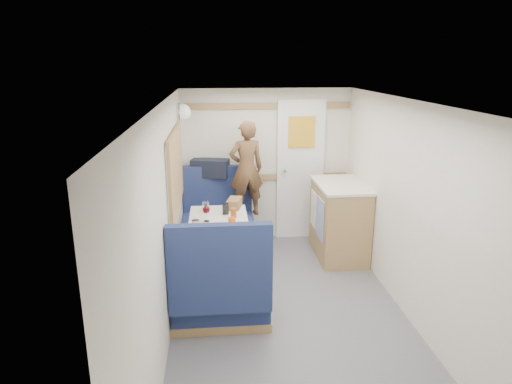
{
  "coord_description": "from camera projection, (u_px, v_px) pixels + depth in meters",
  "views": [
    {
      "loc": [
        -0.67,
        -3.58,
        2.33
      ],
      "look_at": [
        -0.26,
        0.9,
        1.03
      ],
      "focal_mm": 32.0,
      "sensor_mm": 36.0,
      "label": 1
    }
  ],
  "objects": [
    {
      "name": "wine_glass",
      "position": [
        206.0,
        210.0,
        4.71
      ],
      "size": [
        0.08,
        0.08,
        0.17
      ],
      "color": "white",
      "rests_on": "dinette_table"
    },
    {
      "name": "duffel_bag",
      "position": [
        210.0,
        168.0,
        5.81
      ],
      "size": [
        0.51,
        0.33,
        0.22
      ],
      "primitive_type": "cube",
      "rotation": [
        0.0,
        0.0,
        -0.24
      ],
      "color": "black",
      "rests_on": "ledge"
    },
    {
      "name": "pepper_grinder",
      "position": [
        226.0,
        209.0,
        4.99
      ],
      "size": [
        0.04,
        0.04,
        0.1
      ],
      "primitive_type": "cylinder",
      "color": "black",
      "rests_on": "dinette_table"
    },
    {
      "name": "beer_glass",
      "position": [
        234.0,
        213.0,
        4.86
      ],
      "size": [
        0.06,
        0.06,
        0.1
      ],
      "primitive_type": "cylinder",
      "color": "#944115",
      "rests_on": "dinette_table"
    },
    {
      "name": "tumbler_left",
      "position": [
        196.0,
        226.0,
        4.44
      ],
      "size": [
        0.08,
        0.08,
        0.12
      ],
      "primitive_type": "cylinder",
      "color": "white",
      "rests_on": "dinette_table"
    },
    {
      "name": "dome_light",
      "position": [
        182.0,
        112.0,
        5.33
      ],
      "size": [
        0.2,
        0.2,
        0.2
      ],
      "primitive_type": "sphere",
      "color": "white",
      "rests_on": "wall_left"
    },
    {
      "name": "person",
      "position": [
        246.0,
        169.0,
        5.63
      ],
      "size": [
        0.49,
        0.37,
        1.19
      ],
      "primitive_type": "imported",
      "rotation": [
        0.0,
        0.0,
        3.36
      ],
      "color": "brown",
      "rests_on": "bench_far"
    },
    {
      "name": "oak_trim_low",
      "position": [
        266.0,
        177.0,
        6.03
      ],
      "size": [
        2.15,
        0.02,
        0.08
      ],
      "primitive_type": "cube",
      "color": "olive",
      "rests_on": "wall_back"
    },
    {
      "name": "ledge",
      "position": [
        217.0,
        178.0,
        5.86
      ],
      "size": [
        0.9,
        0.14,
        0.04
      ],
      "primitive_type": "cube",
      "color": "olive",
      "rests_on": "bench_far"
    },
    {
      "name": "wall_left",
      "position": [
        164.0,
        228.0,
        3.76
      ],
      "size": [
        0.02,
        4.5,
        2.0
      ],
      "primitive_type": "cube",
      "color": "silver",
      "rests_on": "floor"
    },
    {
      "name": "oak_trim_high",
      "position": [
        267.0,
        106.0,
        5.77
      ],
      "size": [
        2.15,
        0.02,
        0.08
      ],
      "primitive_type": "cube",
      "color": "olive",
      "rests_on": "wall_back"
    },
    {
      "name": "dinette_table",
      "position": [
        219.0,
        232.0,
        4.87
      ],
      "size": [
        0.62,
        0.92,
        0.72
      ],
      "color": "white",
      "rests_on": "floor"
    },
    {
      "name": "orange_fruit",
      "position": [
        232.0,
        220.0,
        4.62
      ],
      "size": [
        0.08,
        0.08,
        0.08
      ],
      "primitive_type": "sphere",
      "color": "orange",
      "rests_on": "tray"
    },
    {
      "name": "ceiling",
      "position": [
        299.0,
        105.0,
        3.58
      ],
      "size": [
        4.5,
        4.5,
        0.0
      ],
      "primitive_type": "plane",
      "rotation": [
        3.14,
        0.0,
        0.0
      ],
      "color": "silver",
      "rests_on": "wall_back"
    },
    {
      "name": "side_window",
      "position": [
        175.0,
        171.0,
        4.65
      ],
      "size": [
        0.04,
        1.3,
        0.72
      ],
      "primitive_type": "cube",
      "color": "#91A087",
      "rests_on": "wall_left"
    },
    {
      "name": "bench_far",
      "position": [
        218.0,
        227.0,
        5.78
      ],
      "size": [
        0.9,
        0.59,
        1.05
      ],
      "color": "navy",
      "rests_on": "floor"
    },
    {
      "name": "tray",
      "position": [
        230.0,
        230.0,
        4.49
      ],
      "size": [
        0.28,
        0.36,
        0.02
      ],
      "primitive_type": "cube",
      "rotation": [
        0.0,
        0.0,
        -0.04
      ],
      "color": "silver",
      "rests_on": "dinette_table"
    },
    {
      "name": "bench_near",
      "position": [
        221.0,
        294.0,
        4.12
      ],
      "size": [
        0.9,
        0.59,
        1.05
      ],
      "color": "navy",
      "rests_on": "floor"
    },
    {
      "name": "tumbler_mid",
      "position": [
        206.0,
        207.0,
        5.02
      ],
      "size": [
        0.07,
        0.07,
        0.12
      ],
      "primitive_type": "cylinder",
      "color": "silver",
      "rests_on": "dinette_table"
    },
    {
      "name": "wall_back",
      "position": [
        266.0,
        166.0,
        6.01
      ],
      "size": [
        2.2,
        0.02,
        2.0
      ],
      "primitive_type": "cube",
      "color": "silver",
      "rests_on": "floor"
    },
    {
      "name": "wall_right",
      "position": [
        421.0,
        220.0,
        3.95
      ],
      "size": [
        0.02,
        4.5,
        2.0
      ],
      "primitive_type": "cube",
      "color": "silver",
      "rests_on": "floor"
    },
    {
      "name": "bread_loaf",
      "position": [
        234.0,
        203.0,
        5.17
      ],
      "size": [
        0.19,
        0.28,
        0.11
      ],
      "primitive_type": "cube",
      "rotation": [
        0.0,
        0.0,
        -0.23
      ],
      "color": "brown",
      "rests_on": "dinette_table"
    },
    {
      "name": "cheese_block",
      "position": [
        226.0,
        226.0,
        4.51
      ],
      "size": [
        0.1,
        0.06,
        0.03
      ],
      "primitive_type": "cube",
      "rotation": [
        0.0,
        0.0,
        -0.01
      ],
      "color": "#D4BA7A",
      "rests_on": "tray"
    },
    {
      "name": "floor",
      "position": [
        293.0,
        328.0,
        4.13
      ],
      "size": [
        4.5,
        4.5,
        0.0
      ],
      "primitive_type": "plane",
      "color": "#515156",
      "rests_on": "ground"
    },
    {
      "name": "galley_counter",
      "position": [
        339.0,
        220.0,
        5.56
      ],
      "size": [
        0.57,
        0.92,
        0.92
      ],
      "color": "olive",
      "rests_on": "floor"
    },
    {
      "name": "rear_door",
      "position": [
        300.0,
        167.0,
        6.02
      ],
      "size": [
        0.62,
        0.12,
        1.86
      ],
      "color": "white",
      "rests_on": "wall_back"
    },
    {
      "name": "tumbler_right",
      "position": [
        226.0,
        209.0,
        4.96
      ],
      "size": [
        0.07,
        0.07,
        0.12
      ],
      "primitive_type": "cylinder",
      "color": "white",
      "rests_on": "dinette_table"
    }
  ]
}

